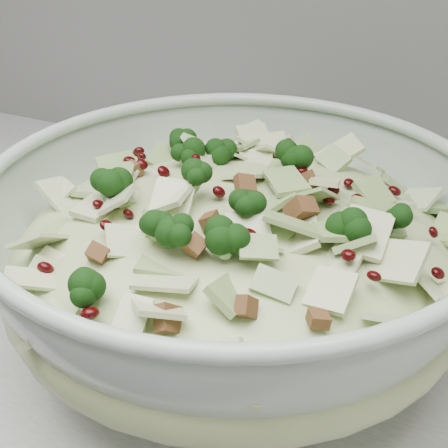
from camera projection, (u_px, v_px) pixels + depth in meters
mixing_bowl at (235, 260)px, 0.52m from camera, size 0.49×0.49×0.16m
salad at (236, 232)px, 0.51m from camera, size 0.52×0.52×0.17m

